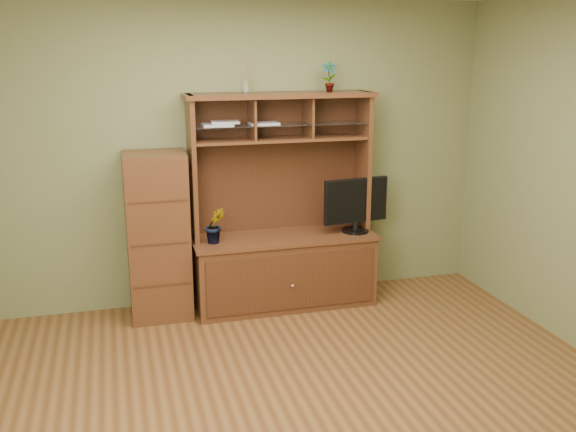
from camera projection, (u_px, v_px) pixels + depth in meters
name	position (u px, v px, depth m)	size (l,w,h in m)	color
room	(312.00, 205.00, 3.88)	(4.54, 4.04, 2.74)	#543218
media_hutch	(283.00, 248.00, 5.78)	(1.66, 0.61, 1.90)	#442313
monitor	(356.00, 204.00, 5.77)	(0.62, 0.24, 0.49)	black
orchid_plant	(215.00, 225.00, 5.47)	(0.17, 0.14, 0.32)	#35571E
top_plant	(329.00, 77.00, 5.58)	(0.14, 0.09, 0.26)	#2F6021
reed_diffuser	(245.00, 80.00, 5.39)	(0.06, 0.06, 0.28)	silver
magazines	(235.00, 123.00, 5.46)	(0.67, 0.20, 0.04)	silver
side_cabinet	(158.00, 236.00, 5.46)	(0.51, 0.47, 1.44)	#442313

